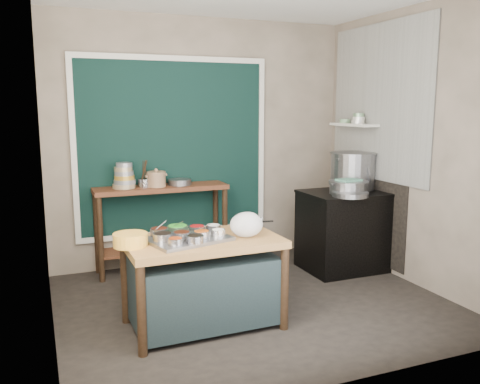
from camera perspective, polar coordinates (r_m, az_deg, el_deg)
name	(u,v)px	position (r m, az deg, el deg)	size (l,w,h in m)	color
floor	(253,304)	(4.86, 1.50, -12.43)	(3.50, 3.00, 0.02)	black
back_wall	(202,142)	(5.93, -4.29, 5.62)	(3.50, 0.02, 2.80)	gray
left_wall	(42,161)	(4.15, -21.36, 3.22)	(0.02, 3.00, 2.80)	gray
right_wall	(413,147)	(5.47, 18.80, 4.78)	(0.02, 3.00, 2.80)	gray
curtain_panel	(174,148)	(5.80, -7.47, 4.97)	(2.10, 0.02, 1.90)	black
curtain_frame	(174,148)	(5.79, -7.45, 4.97)	(2.22, 0.03, 2.02)	beige
tile_panel	(379,103)	(5.86, 15.32, 9.66)	(0.02, 1.70, 1.70)	#B2B2AA
soot_patch	(369,204)	(6.05, 14.30, -1.27)	(0.01, 1.30, 1.30)	black
wall_shelf	(354,125)	(6.05, 12.68, 7.38)	(0.22, 0.70, 0.03)	beige
prep_table	(203,283)	(4.27, -4.13, -10.12)	(1.25, 0.72, 0.75)	#9C6739
back_counter	(162,228)	(5.71, -8.74, -4.04)	(1.45, 0.40, 0.95)	#5C2D1A
stove_block	(344,232)	(5.81, 11.65, -4.40)	(0.90, 0.68, 0.85)	black
stove_top	(346,193)	(5.72, 11.80, -0.12)	(0.92, 0.69, 0.03)	black
condiment_tray	(188,239)	(4.10, -5.87, -5.27)	(0.63, 0.45, 0.03)	gray
condiment_bowls	(184,234)	(4.10, -6.25, -4.66)	(0.61, 0.47, 0.07)	gray
yellow_basin	(130,240)	(4.01, -12.21, -5.26)	(0.27, 0.27, 0.10)	orange
saucepan	(246,224)	(4.39, 0.68, -3.60)	(0.22, 0.22, 0.12)	gray
plastic_bag_a	(246,225)	(4.18, 0.72, -3.67)	(0.28, 0.24, 0.21)	white
plastic_bag_b	(248,221)	(4.42, 0.92, -3.26)	(0.21, 0.18, 0.16)	white
bowl_stack	(124,177)	(5.54, -12.90, 1.66)	(0.24, 0.24, 0.27)	tan
utensil_cup	(145,183)	(5.59, -10.66, 1.03)	(0.15, 0.15, 0.09)	gray
ceramic_crock	(156,180)	(5.56, -9.38, 1.33)	(0.22, 0.22, 0.15)	#967152
wide_bowl	(180,182)	(5.66, -6.78, 1.12)	(0.26, 0.26, 0.06)	gray
stock_pot	(353,171)	(5.90, 12.54, 2.36)	(0.53, 0.53, 0.42)	gray
pot_lid	(360,173)	(5.86, 13.29, 2.14)	(0.40, 0.40, 0.02)	gray
steamer	(348,187)	(5.58, 12.07, 0.52)	(0.44, 0.44, 0.14)	gray
green_cloth	(349,180)	(5.57, 12.10, 1.33)	(0.23, 0.18, 0.02)	#4B8971
shallow_pan	(350,194)	(5.42, 12.27, -0.24)	(0.38, 0.38, 0.05)	gray
shelf_bowl_stack	(359,119)	(5.97, 13.18, 8.01)	(0.15, 0.15, 0.12)	silver
shelf_bowl_green	(345,121)	(6.20, 11.69, 7.81)	(0.12, 0.12, 0.04)	gray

